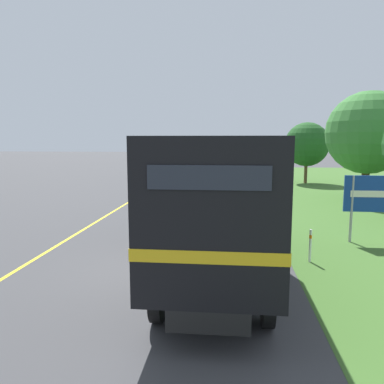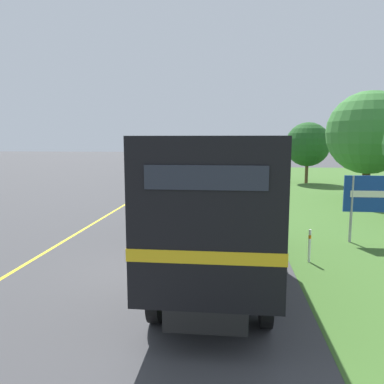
% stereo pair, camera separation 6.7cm
% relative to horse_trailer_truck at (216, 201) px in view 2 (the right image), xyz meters
% --- Properties ---
extents(ground_plane, '(200.00, 200.00, 0.00)m').
position_rel_horse_trailer_truck_xyz_m(ground_plane, '(-1.66, 0.28, -1.97)').
color(ground_plane, '#3D3D3F').
extents(edge_line_yellow, '(0.12, 53.87, 0.01)m').
position_rel_horse_trailer_truck_xyz_m(edge_line_yellow, '(-5.36, 12.79, -1.97)').
color(edge_line_yellow, yellow).
rests_on(edge_line_yellow, ground).
extents(centre_dash_near, '(0.12, 2.60, 0.01)m').
position_rel_horse_trailer_truck_xyz_m(centre_dash_near, '(-1.66, 0.82, -1.97)').
color(centre_dash_near, white).
rests_on(centre_dash_near, ground).
extents(centre_dash_mid_a, '(0.12, 2.60, 0.01)m').
position_rel_horse_trailer_truck_xyz_m(centre_dash_mid_a, '(-1.66, 7.42, -1.97)').
color(centre_dash_mid_a, white).
rests_on(centre_dash_mid_a, ground).
extents(centre_dash_mid_b, '(0.12, 2.60, 0.01)m').
position_rel_horse_trailer_truck_xyz_m(centre_dash_mid_b, '(-1.66, 14.02, -1.97)').
color(centre_dash_mid_b, white).
rests_on(centre_dash_mid_b, ground).
extents(centre_dash_far, '(0.12, 2.60, 0.01)m').
position_rel_horse_trailer_truck_xyz_m(centre_dash_far, '(-1.66, 20.62, -1.97)').
color(centre_dash_far, white).
rests_on(centre_dash_far, ground).
extents(centre_dash_farthest, '(0.12, 2.60, 0.01)m').
position_rel_horse_trailer_truck_xyz_m(centre_dash_farthest, '(-1.66, 27.22, -1.97)').
color(centre_dash_farthest, white).
rests_on(centre_dash_farthest, ground).
extents(horse_trailer_truck, '(2.42, 8.17, 3.52)m').
position_rel_horse_trailer_truck_xyz_m(horse_trailer_truck, '(0.00, 0.00, 0.00)').
color(horse_trailer_truck, black).
rests_on(horse_trailer_truck, ground).
extents(lead_car_white, '(1.80, 3.83, 2.02)m').
position_rel_horse_trailer_truck_xyz_m(lead_car_white, '(-3.42, 13.71, -0.96)').
color(lead_car_white, black).
rests_on(lead_car_white, ground).
extents(lead_car_grey_ahead, '(1.80, 4.01, 1.97)m').
position_rel_horse_trailer_truck_xyz_m(lead_car_grey_ahead, '(0.11, 29.69, -0.98)').
color(lead_car_grey_ahead, black).
rests_on(lead_car_grey_ahead, ground).
extents(highway_sign, '(1.87, 0.09, 2.63)m').
position_rel_horse_trailer_truck_xyz_m(highway_sign, '(5.10, 3.80, -0.35)').
color(highway_sign, '#9E9EA3').
rests_on(highway_sign, ground).
extents(roadside_tree_mid, '(4.72, 4.72, 6.24)m').
position_rel_horse_trailer_truck_xyz_m(roadside_tree_mid, '(8.11, 13.40, 1.90)').
color(roadside_tree_mid, '#4C3823').
rests_on(roadside_tree_mid, ground).
extents(roadside_tree_far, '(3.51, 3.51, 4.88)m').
position_rel_horse_trailer_truck_xyz_m(roadside_tree_far, '(6.36, 21.81, 1.15)').
color(roadside_tree_far, brown).
rests_on(roadside_tree_far, ground).
extents(delineator_post, '(0.08, 0.08, 0.95)m').
position_rel_horse_trailer_truck_xyz_m(delineator_post, '(2.60, 1.48, -1.46)').
color(delineator_post, white).
rests_on(delineator_post, ground).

